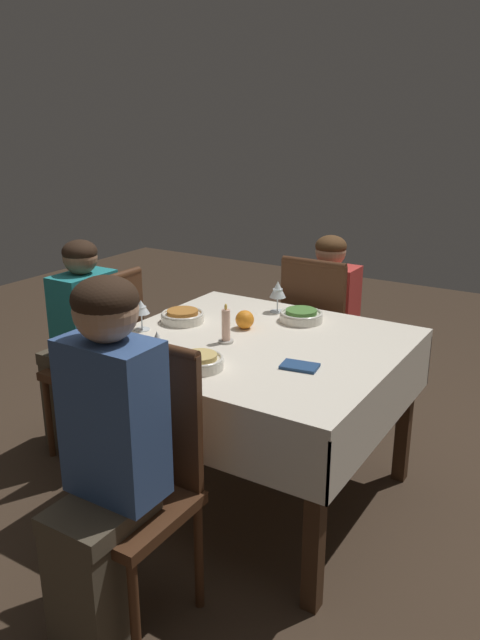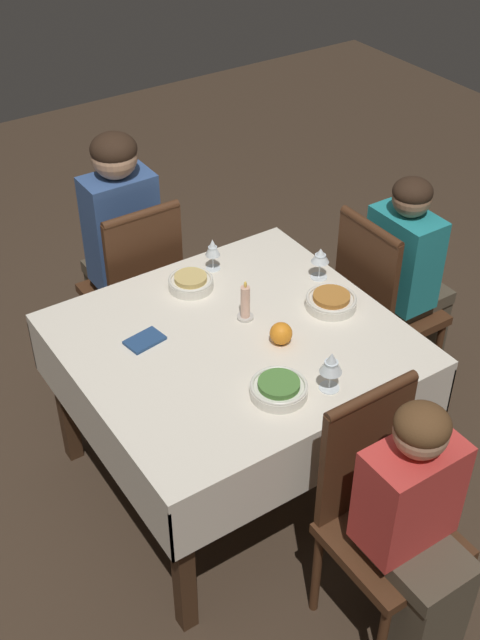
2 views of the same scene
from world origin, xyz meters
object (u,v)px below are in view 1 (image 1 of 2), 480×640
object	(u,v)px
orange_fruit	(245,320)
bowl_south	(200,361)
bowl_north	(301,316)
person_child_red	(332,318)
wine_glass_south	(157,342)
napkin_red_folded	(300,366)
chair_south	(139,475)
chair_west	(103,359)
person_child_teal	(78,338)
person_adult_denim	(104,450)
candle_centerpiece	(226,328)
wine_glass_north	(278,290)
chair_north	(319,336)
dining_table	(256,362)
wine_glass_west	(141,308)
bowl_west	(183,316)

from	to	relation	value
orange_fruit	bowl_south	bearing A→B (deg)	-78.70
bowl_north	person_child_red	bearing A→B (deg)	99.54
wine_glass_south	napkin_red_folded	world-z (taller)	wine_glass_south
chair_south	person_child_red	distance (m)	1.70
chair_west	person_child_red	world-z (taller)	person_child_red
person_child_teal	napkin_red_folded	bearing A→B (deg)	86.40
person_adult_denim	candle_centerpiece	world-z (taller)	person_adult_denim
person_child_teal	wine_glass_north	bearing A→B (deg)	119.87
candle_centerpiece	orange_fruit	world-z (taller)	candle_centerpiece
chair_north	wine_glass_north	bearing A→B (deg)	80.57
dining_table	bowl_south	world-z (taller)	bowl_south
person_child_red	dining_table	bearing A→B (deg)	93.59
dining_table	candle_centerpiece	bearing A→B (deg)	-143.14
person_child_teal	dining_table	bearing A→B (deg)	94.71
bowl_north	wine_glass_west	bearing A→B (deg)	-138.73
person_adult_denim	chair_west	bearing A→B (deg)	134.26
orange_fruit	person_child_red	bearing A→B (deg)	85.30
chair_west	napkin_red_folded	distance (m)	1.11
dining_table	wine_glass_north	size ratio (longest dim) A/B	7.64
chair_south	wine_glass_south	size ratio (longest dim) A/B	6.79
bowl_south	bowl_north	xyz separation A→B (m)	(0.07, 0.69, -0.00)
bowl_west	orange_fruit	bearing A→B (deg)	13.91
chair_west	wine_glass_west	world-z (taller)	chair_west
candle_centerpiece	napkin_red_folded	world-z (taller)	candle_centerpiece
dining_table	orange_fruit	world-z (taller)	orange_fruit
person_child_teal	chair_south	bearing A→B (deg)	54.73
dining_table	wine_glass_south	xyz separation A→B (m)	(-0.17, -0.42, 0.19)
wine_glass_south	orange_fruit	size ratio (longest dim) A/B	1.70
bowl_north	bowl_west	world-z (taller)	same
wine_glass_south	bowl_west	xyz separation A→B (m)	(-0.24, 0.47, -0.07)
chair_west	bowl_north	world-z (taller)	chair_west
dining_table	candle_centerpiece	world-z (taller)	candle_centerpiece
chair_south	person_child_red	world-z (taller)	person_child_red
bowl_west	person_child_red	bearing A→B (deg)	68.20
wine_glass_south	napkin_red_folded	size ratio (longest dim) A/B	0.94
chair_south	candle_centerpiece	size ratio (longest dim) A/B	5.70
person_child_red	bowl_west	size ratio (longest dim) A/B	5.30
chair_south	bowl_north	size ratio (longest dim) A/B	4.85
bowl_south	candle_centerpiece	xyz separation A→B (m)	(-0.07, 0.28, 0.04)
dining_table	chair_north	xyz separation A→B (m)	(-0.06, 0.77, -0.13)
chair_south	person_child_teal	xyz separation A→B (m)	(-0.98, 0.69, 0.08)
wine_glass_north	napkin_red_folded	world-z (taller)	wine_glass_north
orange_fruit	wine_glass_west	bearing A→B (deg)	-145.74
person_child_teal	bowl_west	bearing A→B (deg)	102.83
candle_centerpiece	bowl_north	bearing A→B (deg)	71.11
orange_fruit	wine_glass_south	bearing A→B (deg)	-95.21
chair_north	person_child_teal	size ratio (longest dim) A/B	0.88
bowl_south	wine_glass_south	size ratio (longest dim) A/B	1.27
dining_table	bowl_west	xyz separation A→B (m)	(-0.41, 0.05, 0.12)
person_child_teal	napkin_red_folded	world-z (taller)	person_child_teal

